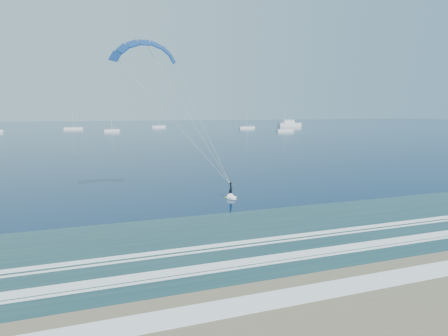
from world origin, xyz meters
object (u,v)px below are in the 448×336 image
sailboat_3 (112,130)px  kitesurfer_rig (190,117)px  motor_yacht (289,124)px  sailboat_6 (284,130)px  sailboat_2 (73,128)px  sailboat_5 (247,127)px  sailboat_4 (159,127)px

sailboat_3 → kitesurfer_rig: bearing=-91.9°
motor_yacht → sailboat_6: bearing=-121.5°
sailboat_2 → sailboat_3: sailboat_2 is taller
motor_yacht → sailboat_5: (-41.38, -19.41, -1.16)m
sailboat_4 → sailboat_6: sailboat_6 is taller
sailboat_2 → sailboat_6: size_ratio=1.14×
sailboat_2 → sailboat_3: 40.10m
kitesurfer_rig → sailboat_6: kitesurfer_rig is taller
kitesurfer_rig → sailboat_3: 175.84m
sailboat_3 → sailboat_5: (83.65, 12.51, 0.02)m
kitesurfer_rig → sailboat_6: 172.10m
sailboat_3 → sailboat_4: sailboat_4 is taller
motor_yacht → sailboat_2: 144.32m
sailboat_5 → motor_yacht: bearing=25.1°
sailboat_2 → motor_yacht: bearing=-1.3°
motor_yacht → sailboat_4: size_ratio=1.43×
kitesurfer_rig → sailboat_5: (89.54, 188.01, -9.37)m
sailboat_3 → sailboat_5: sailboat_5 is taller
sailboat_4 → sailboat_5: 59.46m
motor_yacht → sailboat_3: bearing=-165.7°
kitesurfer_rig → sailboat_2: size_ratio=1.38×
sailboat_4 → motor_yacht: bearing=-8.3°
kitesurfer_rig → sailboat_4: size_ratio=1.61×
sailboat_2 → sailboat_3: size_ratio=1.30×
sailboat_2 → sailboat_4: sailboat_2 is taller
sailboat_6 → sailboat_5: bearing=94.0°
motor_yacht → sailboat_6: (-38.40, -62.60, -1.17)m
kitesurfer_rig → sailboat_2: (-13.36, 210.67, -9.37)m
motor_yacht → sailboat_3: (-125.04, -31.93, -1.17)m
motor_yacht → sailboat_4: 92.03m
kitesurfer_rig → sailboat_3: size_ratio=1.80×
motor_yacht → sailboat_5: bearing=-154.9°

